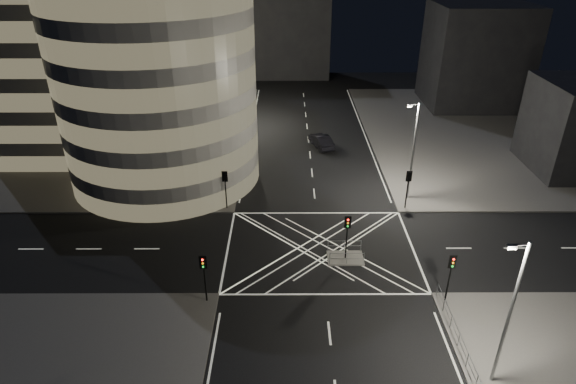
{
  "coord_description": "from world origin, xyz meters",
  "views": [
    {
      "loc": [
        -2.91,
        -34.28,
        23.97
      ],
      "look_at": [
        -2.77,
        4.77,
        3.0
      ],
      "focal_mm": 30.0,
      "sensor_mm": 36.0,
      "label": 1
    }
  ],
  "objects_px": {
    "traffic_signal_fl": "(225,183)",
    "traffic_signal_island": "(347,229)",
    "street_lamp_left_near": "(223,137)",
    "traffic_signal_fr": "(408,183)",
    "sedan": "(321,141)",
    "street_lamp_right_near": "(509,311)",
    "traffic_signal_nl": "(204,270)",
    "central_island": "(345,258)",
    "street_lamp_left_far": "(238,88)",
    "street_lamp_right_far": "(413,148)",
    "traffic_signal_nr": "(451,270)"
  },
  "relations": [
    {
      "from": "street_lamp_right_far",
      "to": "street_lamp_right_near",
      "type": "distance_m",
      "value": 23.0
    },
    {
      "from": "traffic_signal_nl",
      "to": "street_lamp_left_far",
      "type": "bearing_deg",
      "value": 90.99
    },
    {
      "from": "street_lamp_left_near",
      "to": "street_lamp_left_far",
      "type": "height_order",
      "value": "same"
    },
    {
      "from": "traffic_signal_nl",
      "to": "street_lamp_right_far",
      "type": "distance_m",
      "value": 24.27
    },
    {
      "from": "traffic_signal_nl",
      "to": "street_lamp_right_near",
      "type": "height_order",
      "value": "street_lamp_right_near"
    },
    {
      "from": "central_island",
      "to": "traffic_signal_nr",
      "type": "relative_size",
      "value": 0.75
    },
    {
      "from": "traffic_signal_fr",
      "to": "street_lamp_left_near",
      "type": "distance_m",
      "value": 19.14
    },
    {
      "from": "traffic_signal_fl",
      "to": "street_lamp_right_near",
      "type": "xyz_separation_m",
      "value": [
        18.24,
        -20.8,
        2.63
      ]
    },
    {
      "from": "traffic_signal_fl",
      "to": "traffic_signal_island",
      "type": "relative_size",
      "value": 1.0
    },
    {
      "from": "street_lamp_right_near",
      "to": "traffic_signal_nl",
      "type": "bearing_deg",
      "value": 158.45
    },
    {
      "from": "street_lamp_left_near",
      "to": "street_lamp_right_far",
      "type": "relative_size",
      "value": 1.0
    },
    {
      "from": "traffic_signal_nl",
      "to": "traffic_signal_island",
      "type": "height_order",
      "value": "same"
    },
    {
      "from": "traffic_signal_fr",
      "to": "street_lamp_left_far",
      "type": "xyz_separation_m",
      "value": [
        -18.24,
        23.2,
        2.63
      ]
    },
    {
      "from": "street_lamp_left_far",
      "to": "sedan",
      "type": "distance_m",
      "value": 14.03
    },
    {
      "from": "traffic_signal_fl",
      "to": "traffic_signal_island",
      "type": "height_order",
      "value": "same"
    },
    {
      "from": "traffic_signal_fl",
      "to": "street_lamp_left_far",
      "type": "xyz_separation_m",
      "value": [
        -0.64,
        23.2,
        2.63
      ]
    },
    {
      "from": "traffic_signal_fr",
      "to": "sedan",
      "type": "relative_size",
      "value": 0.81
    },
    {
      "from": "central_island",
      "to": "traffic_signal_fr",
      "type": "relative_size",
      "value": 0.75
    },
    {
      "from": "street_lamp_right_far",
      "to": "traffic_signal_island",
      "type": "bearing_deg",
      "value": -125.3
    },
    {
      "from": "street_lamp_left_near",
      "to": "traffic_signal_fr",
      "type": "bearing_deg",
      "value": -15.92
    },
    {
      "from": "street_lamp_left_near",
      "to": "street_lamp_left_far",
      "type": "bearing_deg",
      "value": 90.0
    },
    {
      "from": "traffic_signal_nr",
      "to": "sedan",
      "type": "relative_size",
      "value": 0.81
    },
    {
      "from": "central_island",
      "to": "sedan",
      "type": "height_order",
      "value": "sedan"
    },
    {
      "from": "traffic_signal_fl",
      "to": "traffic_signal_nr",
      "type": "bearing_deg",
      "value": -37.69
    },
    {
      "from": "traffic_signal_fl",
      "to": "sedan",
      "type": "relative_size",
      "value": 0.81
    },
    {
      "from": "traffic_signal_fr",
      "to": "street_lamp_right_near",
      "type": "distance_m",
      "value": 20.97
    },
    {
      "from": "traffic_signal_island",
      "to": "street_lamp_left_near",
      "type": "relative_size",
      "value": 0.4
    },
    {
      "from": "street_lamp_right_near",
      "to": "sedan",
      "type": "bearing_deg",
      "value": 102.24
    },
    {
      "from": "traffic_signal_nr",
      "to": "street_lamp_right_far",
      "type": "relative_size",
      "value": 0.4
    },
    {
      "from": "traffic_signal_nr",
      "to": "street_lamp_right_near",
      "type": "distance_m",
      "value": 7.69
    },
    {
      "from": "central_island",
      "to": "sedan",
      "type": "relative_size",
      "value": 0.6
    },
    {
      "from": "traffic_signal_fl",
      "to": "street_lamp_right_far",
      "type": "relative_size",
      "value": 0.4
    },
    {
      "from": "street_lamp_left_near",
      "to": "street_lamp_right_near",
      "type": "relative_size",
      "value": 1.0
    },
    {
      "from": "traffic_signal_fr",
      "to": "street_lamp_right_far",
      "type": "height_order",
      "value": "street_lamp_right_far"
    },
    {
      "from": "street_lamp_left_near",
      "to": "sedan",
      "type": "distance_m",
      "value": 15.94
    },
    {
      "from": "traffic_signal_nl",
      "to": "street_lamp_right_far",
      "type": "height_order",
      "value": "street_lamp_right_far"
    },
    {
      "from": "street_lamp_left_far",
      "to": "central_island",
      "type": "bearing_deg",
      "value": -70.05
    },
    {
      "from": "central_island",
      "to": "street_lamp_left_far",
      "type": "bearing_deg",
      "value": 109.95
    },
    {
      "from": "street_lamp_right_near",
      "to": "traffic_signal_fr",
      "type": "bearing_deg",
      "value": 91.75
    },
    {
      "from": "traffic_signal_nl",
      "to": "traffic_signal_island",
      "type": "xyz_separation_m",
      "value": [
        10.8,
        5.3,
        0.0
      ]
    },
    {
      "from": "central_island",
      "to": "street_lamp_left_far",
      "type": "height_order",
      "value": "street_lamp_left_far"
    },
    {
      "from": "traffic_signal_fl",
      "to": "street_lamp_left_near",
      "type": "height_order",
      "value": "street_lamp_left_near"
    },
    {
      "from": "street_lamp_right_near",
      "to": "sedan",
      "type": "xyz_separation_m",
      "value": [
        -7.94,
        36.59,
        -4.72
      ]
    },
    {
      "from": "traffic_signal_fr",
      "to": "sedan",
      "type": "bearing_deg",
      "value": 114.81
    },
    {
      "from": "street_lamp_left_far",
      "to": "street_lamp_right_near",
      "type": "relative_size",
      "value": 1.0
    },
    {
      "from": "sedan",
      "to": "traffic_signal_nl",
      "type": "bearing_deg",
      "value": 52.1
    },
    {
      "from": "traffic_signal_nr",
      "to": "street_lamp_left_near",
      "type": "distance_m",
      "value": 26.32
    },
    {
      "from": "street_lamp_right_near",
      "to": "sedan",
      "type": "height_order",
      "value": "street_lamp_right_near"
    },
    {
      "from": "street_lamp_left_near",
      "to": "sedan",
      "type": "relative_size",
      "value": 2.01
    },
    {
      "from": "central_island",
      "to": "traffic_signal_fl",
      "type": "distance_m",
      "value": 13.91
    }
  ]
}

